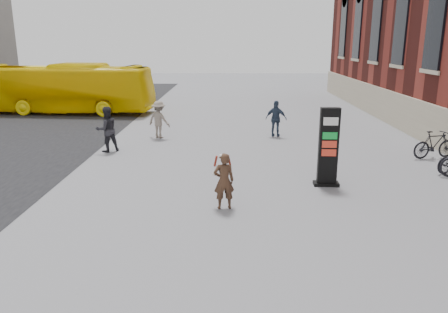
{
  "coord_description": "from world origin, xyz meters",
  "views": [
    {
      "loc": [
        0.58,
        -11.84,
        4.52
      ],
      "look_at": [
        0.4,
        0.49,
        1.22
      ],
      "focal_mm": 35.0,
      "sensor_mm": 36.0,
      "label": 1
    }
  ],
  "objects_px": {
    "pedestrian_a": "(107,129)",
    "woman": "(224,180)",
    "info_pylon": "(328,147)",
    "bus": "(64,88)",
    "bike_7": "(435,145)",
    "pedestrian_c": "(276,119)",
    "pedestrian_b": "(159,120)"
  },
  "relations": [
    {
      "from": "bus",
      "to": "info_pylon",
      "type": "bearing_deg",
      "value": -131.34
    },
    {
      "from": "bus",
      "to": "pedestrian_b",
      "type": "xyz_separation_m",
      "value": [
        7.13,
        -7.22,
        -0.68
      ]
    },
    {
      "from": "woman",
      "to": "pedestrian_c",
      "type": "bearing_deg",
      "value": -115.17
    },
    {
      "from": "woman",
      "to": "pedestrian_b",
      "type": "bearing_deg",
      "value": -81.26
    },
    {
      "from": "bike_7",
      "to": "pedestrian_a",
      "type": "bearing_deg",
      "value": 72.05
    },
    {
      "from": "pedestrian_a",
      "to": "bike_7",
      "type": "xyz_separation_m",
      "value": [
        13.13,
        -0.89,
        -0.39
      ]
    },
    {
      "from": "pedestrian_a",
      "to": "woman",
      "type": "bearing_deg",
      "value": 93.21
    },
    {
      "from": "info_pylon",
      "to": "pedestrian_b",
      "type": "height_order",
      "value": "info_pylon"
    },
    {
      "from": "pedestrian_a",
      "to": "pedestrian_c",
      "type": "bearing_deg",
      "value": 167.66
    },
    {
      "from": "info_pylon",
      "to": "pedestrian_c",
      "type": "relative_size",
      "value": 1.45
    },
    {
      "from": "info_pylon",
      "to": "bus",
      "type": "xyz_separation_m",
      "value": [
        -13.59,
        14.16,
        0.3
      ]
    },
    {
      "from": "pedestrian_b",
      "to": "bike_7",
      "type": "height_order",
      "value": "pedestrian_b"
    },
    {
      "from": "pedestrian_a",
      "to": "pedestrian_c",
      "type": "xyz_separation_m",
      "value": [
        7.31,
        3.04,
        -0.07
      ]
    },
    {
      "from": "woman",
      "to": "bike_7",
      "type": "xyz_separation_m",
      "value": [
        8.19,
        5.4,
        -0.26
      ]
    },
    {
      "from": "pedestrian_b",
      "to": "bike_7",
      "type": "distance_m",
      "value": 11.93
    },
    {
      "from": "bus",
      "to": "pedestrian_c",
      "type": "relative_size",
      "value": 6.45
    },
    {
      "from": "woman",
      "to": "bus",
      "type": "xyz_separation_m",
      "value": [
        -10.33,
        16.17,
        0.75
      ]
    },
    {
      "from": "info_pylon",
      "to": "pedestrian_c",
      "type": "height_order",
      "value": "info_pylon"
    },
    {
      "from": "bike_7",
      "to": "pedestrian_c",
      "type": "bearing_deg",
      "value": 41.91
    },
    {
      "from": "bus",
      "to": "pedestrian_b",
      "type": "relative_size",
      "value": 6.36
    },
    {
      "from": "bike_7",
      "to": "pedestrian_b",
      "type": "bearing_deg",
      "value": 58.64
    },
    {
      "from": "info_pylon",
      "to": "pedestrian_b",
      "type": "xyz_separation_m",
      "value": [
        -6.46,
        6.93,
        -0.37
      ]
    },
    {
      "from": "info_pylon",
      "to": "pedestrian_b",
      "type": "bearing_deg",
      "value": 135.18
    },
    {
      "from": "info_pylon",
      "to": "pedestrian_c",
      "type": "bearing_deg",
      "value": 99.15
    },
    {
      "from": "info_pylon",
      "to": "bike_7",
      "type": "distance_m",
      "value": 6.02
    },
    {
      "from": "bus",
      "to": "pedestrian_c",
      "type": "distance_m",
      "value": 14.44
    },
    {
      "from": "pedestrian_c",
      "to": "bike_7",
      "type": "bearing_deg",
      "value": 163.54
    },
    {
      "from": "woman",
      "to": "pedestrian_a",
      "type": "xyz_separation_m",
      "value": [
        -4.94,
        6.3,
        0.13
      ]
    },
    {
      "from": "woman",
      "to": "info_pylon",
      "type": "bearing_deg",
      "value": -159.16
    },
    {
      "from": "pedestrian_a",
      "to": "bus",
      "type": "bearing_deg",
      "value": -96.27
    },
    {
      "from": "pedestrian_a",
      "to": "pedestrian_c",
      "type": "relative_size",
      "value": 1.09
    },
    {
      "from": "info_pylon",
      "to": "bus",
      "type": "bearing_deg",
      "value": 136.04
    }
  ]
}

